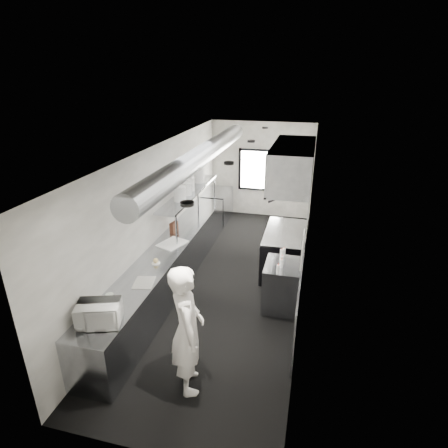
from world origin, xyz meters
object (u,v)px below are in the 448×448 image
Objects in this scene: pass_shelf at (190,193)px; far_work_table at (217,206)px; small_plate at (156,263)px; microwave at (99,314)px; exhaust_hood at (292,165)px; squeeze_bottle_d at (282,254)px; plate_stack_d at (199,174)px; squeeze_bottle_e at (284,252)px; plate_stack_b at (187,189)px; line_cook at (187,330)px; squeeze_bottle_c at (282,261)px; cutting_board at (172,243)px; knife_block at (174,227)px; squeeze_bottle_a at (278,269)px; range at (283,251)px; plate_stack_a at (180,194)px; plate_stack_c at (190,184)px; prep_counter at (170,266)px; squeeze_bottle_b at (281,263)px; deli_tub_b at (110,297)px; bottle_station at (282,286)px.

pass_shelf is 2.50× the size of far_work_table.
microwave is at bearing -91.45° from small_plate.
exhaust_hood is 1.84m from squeeze_bottle_d.
squeeze_bottle_e is (2.32, -2.15, -0.79)m from plate_stack_d.
squeeze_bottle_e is (2.29, -1.13, -0.73)m from plate_stack_b.
line_cook reaches higher than microwave.
cutting_board is at bearing 170.92° from squeeze_bottle_c.
knife_block reaches higher than cutting_board.
squeeze_bottle_a is 0.53m from squeeze_bottle_d.
exhaust_hood is 2.87m from cutting_board.
squeeze_bottle_a is at bearing -41.84° from pass_shelf.
plate_stack_a reaches higher than range.
small_plate is at bearing -167.61° from squeeze_bottle_c.
knife_block is (-0.14, 3.18, -0.05)m from microwave.
range is 1.33× the size of far_work_table.
squeeze_bottle_a is (2.30, -2.12, -0.74)m from plate_stack_c.
knife_block is 0.73× the size of plate_stack_c.
prep_counter is 10.78× the size of cutting_board.
squeeze_bottle_b is (0.08, -1.52, 0.51)m from range.
plate_stack_c is 3.05m from squeeze_bottle_c.
knife_block is (-2.38, -0.53, -1.38)m from exhaust_hood.
exhaust_hood is at bearing -9.43° from plate_stack_c.
squeeze_bottle_b is at bearing -39.14° from plate_stack_c.
plate_stack_b reaches higher than microwave.
knife_block is at bearing 157.64° from squeeze_bottle_b.
squeeze_bottle_b is (1.03, 2.08, 0.03)m from line_cook.
microwave is 0.57m from deli_tub_b.
range reaches higher than cutting_board.
squeeze_bottle_e is at bearing -32.02° from plate_stack_c.
squeeze_bottle_d is at bearing 106.85° from bottle_station.
microwave is 1.72× the size of plate_stack_a.
plate_stack_a reaches higher than cutting_board.
squeeze_bottle_d reaches higher than cutting_board.
cutting_board is (-0.02, 0.84, 0.00)m from small_plate.
plate_stack_a is 2.68m from squeeze_bottle_b.
squeeze_bottle_c reaches higher than squeeze_bottle_e.
microwave is (-2.29, -2.31, 0.61)m from bottle_station.
squeeze_bottle_c reaches higher than deli_tub_b.
small_plate is 0.98× the size of squeeze_bottle_a.
plate_stack_d is at bearing 132.75° from squeeze_bottle_c.
line_cook reaches higher than plate_stack_a.
squeeze_bottle_b is 0.08m from squeeze_bottle_c.
squeeze_bottle_a is (2.39, 1.43, 0.03)m from deli_tub_b.
far_work_table is 4.27m from squeeze_bottle_e.
bottle_station is 5.60× the size of small_plate.
knife_block is at bearing 74.29° from microwave.
far_work_table is at bearing 87.80° from plate_stack_d.
plate_stack_a is 1.93× the size of squeeze_bottle_b.
range is at bearing 28.74° from prep_counter.
plate_stack_b is at bearing 147.89° from bottle_station.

